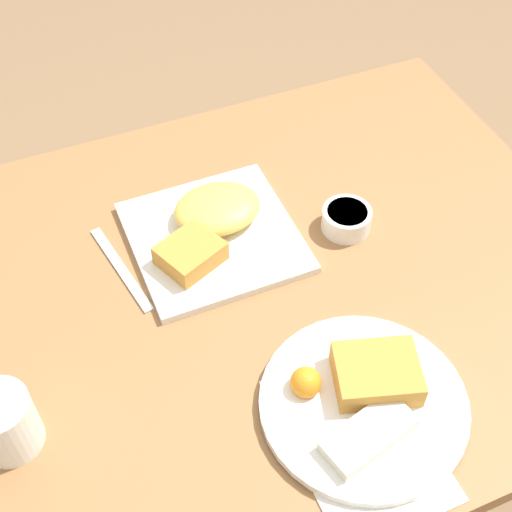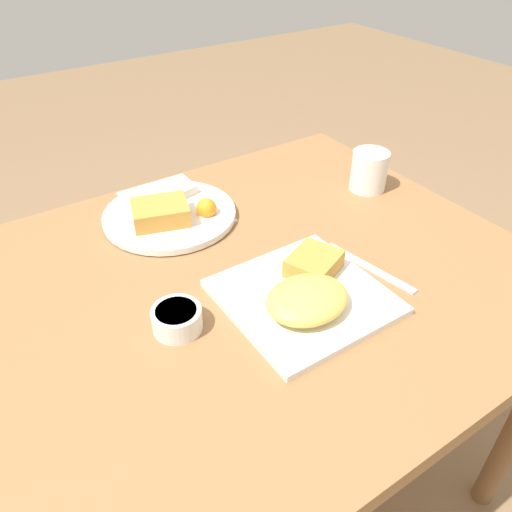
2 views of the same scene
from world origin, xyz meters
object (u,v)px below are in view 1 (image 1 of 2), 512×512
plate_oval_far (364,398)px  coffee_mug (4,423)px  plate_square_near (212,228)px  sauce_ramekin (346,219)px  butter_knife (121,269)px

plate_oval_far → coffee_mug: 0.48m
plate_square_near → sauce_ramekin: 0.23m
plate_oval_far → coffee_mug: bearing=-16.4°
butter_knife → coffee_mug: bearing=-52.5°
plate_square_near → sauce_ramekin: size_ratio=3.23×
butter_knife → plate_square_near: bearing=83.4°
plate_square_near → coffee_mug: (0.38, 0.24, 0.03)m
sauce_ramekin → plate_square_near: bearing=-17.2°
coffee_mug → sauce_ramekin: bearing=-163.5°
coffee_mug → plate_square_near: bearing=-147.2°
plate_oval_far → butter_knife: 0.44m
plate_square_near → butter_knife: (0.16, 0.01, -0.02)m
plate_square_near → coffee_mug: size_ratio=2.83×
plate_oval_far → sauce_ramekin: (-0.13, -0.31, 0.00)m
sauce_ramekin → coffee_mug: coffee_mug is taller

